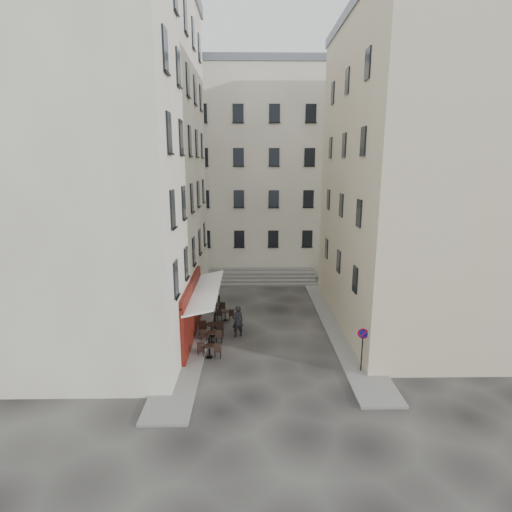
{
  "coord_description": "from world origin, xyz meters",
  "views": [
    {
      "loc": [
        -1.09,
        -20.58,
        9.92
      ],
      "look_at": [
        -0.69,
        4.0,
        4.25
      ],
      "focal_mm": 28.0,
      "sensor_mm": 36.0,
      "label": 1
    }
  ],
  "objects_px": {
    "bistro_table_b": "(212,336)",
    "bistro_table_a": "(209,350)",
    "pedestrian": "(238,321)",
    "no_parking_sign": "(363,342)"
  },
  "relations": [
    {
      "from": "bistro_table_b",
      "to": "bistro_table_a",
      "type": "bearing_deg",
      "value": -88.55
    },
    {
      "from": "bistro_table_a",
      "to": "bistro_table_b",
      "type": "xyz_separation_m",
      "value": [
        -0.04,
        1.71,
        -0.01
      ]
    },
    {
      "from": "bistro_table_b",
      "to": "pedestrian",
      "type": "distance_m",
      "value": 1.83
    },
    {
      "from": "bistro_table_b",
      "to": "no_parking_sign",
      "type": "bearing_deg",
      "value": -24.08
    },
    {
      "from": "bistro_table_a",
      "to": "bistro_table_b",
      "type": "distance_m",
      "value": 1.71
    },
    {
      "from": "bistro_table_b",
      "to": "pedestrian",
      "type": "xyz_separation_m",
      "value": [
        1.45,
        0.99,
        0.5
      ]
    },
    {
      "from": "no_parking_sign",
      "to": "bistro_table_b",
      "type": "xyz_separation_m",
      "value": [
        -7.56,
        3.38,
        -1.21
      ]
    },
    {
      "from": "no_parking_sign",
      "to": "bistro_table_a",
      "type": "xyz_separation_m",
      "value": [
        -7.52,
        1.67,
        -1.2
      ]
    },
    {
      "from": "bistro_table_a",
      "to": "pedestrian",
      "type": "xyz_separation_m",
      "value": [
        1.41,
        2.7,
        0.49
      ]
    },
    {
      "from": "no_parking_sign",
      "to": "bistro_table_b",
      "type": "bearing_deg",
      "value": 170.73
    }
  ]
}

